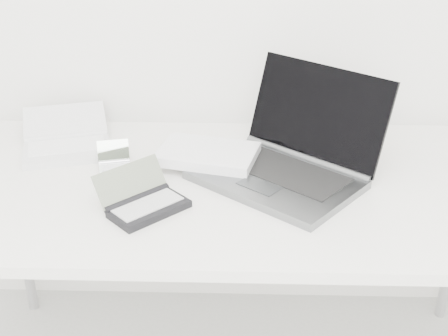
{
  "coord_description": "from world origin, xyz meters",
  "views": [
    {
      "loc": [
        0.01,
        0.09,
        1.51
      ],
      "look_at": [
        -0.03,
        1.51,
        0.79
      ],
      "focal_mm": 50.0,
      "sensor_mm": 36.0,
      "label": 1
    }
  ],
  "objects_px": {
    "palmtop_charcoal": "(144,202)",
    "desk": "(236,197)",
    "laptop_large": "(267,158)",
    "netbook_open_white": "(67,142)"
  },
  "relations": [
    {
      "from": "palmtop_charcoal",
      "to": "netbook_open_white",
      "type": "bearing_deg",
      "value": 85.08
    },
    {
      "from": "laptop_large",
      "to": "netbook_open_white",
      "type": "xyz_separation_m",
      "value": [
        -0.59,
        0.15,
        -0.03
      ]
    },
    {
      "from": "laptop_large",
      "to": "palmtop_charcoal",
      "type": "xyz_separation_m",
      "value": [
        -0.31,
        -0.2,
        -0.02
      ]
    },
    {
      "from": "desk",
      "to": "netbook_open_white",
      "type": "xyz_separation_m",
      "value": [
        -0.5,
        0.2,
        0.06
      ]
    },
    {
      "from": "laptop_large",
      "to": "palmtop_charcoal",
      "type": "relative_size",
      "value": 2.67
    },
    {
      "from": "laptop_large",
      "to": "desk",
      "type": "bearing_deg",
      "value": -109.58
    },
    {
      "from": "netbook_open_white",
      "to": "palmtop_charcoal",
      "type": "relative_size",
      "value": 1.56
    },
    {
      "from": "laptop_large",
      "to": "palmtop_charcoal",
      "type": "height_order",
      "value": "laptop_large"
    },
    {
      "from": "laptop_large",
      "to": "netbook_open_white",
      "type": "bearing_deg",
      "value": -155.14
    },
    {
      "from": "palmtop_charcoal",
      "to": "desk",
      "type": "bearing_deg",
      "value": -9.79
    }
  ]
}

